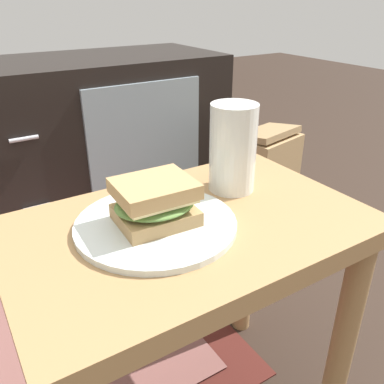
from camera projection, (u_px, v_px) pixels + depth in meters
name	position (u px, v px, depth m)	size (l,w,h in m)	color
side_table	(190.00, 269.00, 0.67)	(0.56, 0.36, 0.46)	#A37A4C
tv_cabinet	(91.00, 139.00, 1.50)	(0.96, 0.46, 0.58)	black
area_rug	(19.00, 346.00, 0.99)	(0.95, 0.78, 0.01)	#4C1E19
plate	(156.00, 224.00, 0.62)	(0.24, 0.24, 0.01)	silver
sandwich_front	(155.00, 202.00, 0.60)	(0.13, 0.11, 0.07)	tan
beer_glass	(233.00, 149.00, 0.71)	(0.08, 0.08, 0.15)	silver
paper_bag	(263.00, 186.00, 1.37)	(0.23, 0.19, 0.40)	tan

